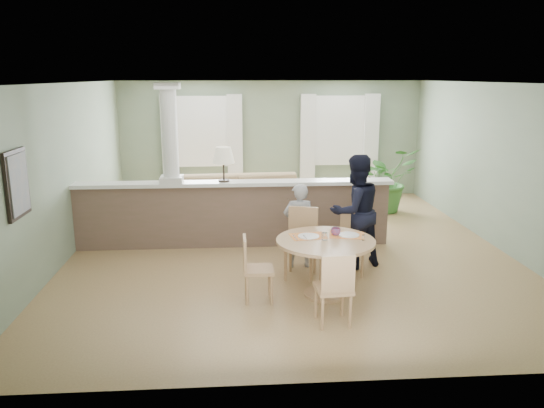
{
  "coord_description": "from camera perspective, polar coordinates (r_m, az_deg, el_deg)",
  "views": [
    {
      "loc": [
        -0.88,
        -8.4,
        2.81
      ],
      "look_at": [
        -0.34,
        -1.0,
        1.01
      ],
      "focal_mm": 35.0,
      "sensor_mm": 36.0,
      "label": 1
    }
  ],
  "objects": [
    {
      "name": "child_person",
      "position": [
        7.88,
        2.91,
        -2.34
      ],
      "size": [
        0.48,
        0.33,
        1.28
      ],
      "primitive_type": "imported",
      "rotation": [
        0.0,
        0.0,
        3.18
      ],
      "color": "#939397",
      "rests_on": "ground"
    },
    {
      "name": "houseplant",
      "position": [
        11.41,
        12.25,
        2.59
      ],
      "size": [
        1.51,
        1.41,
        1.36
      ],
      "primitive_type": "imported",
      "rotation": [
        0.0,
        0.0,
        0.34
      ],
      "color": "#366F2C",
      "rests_on": "ground"
    },
    {
      "name": "chair_near",
      "position": [
        6.11,
        6.8,
        -8.73
      ],
      "size": [
        0.43,
        0.43,
        0.89
      ],
      "rotation": [
        0.0,
        0.0,
        3.22
      ],
      "color": "tan",
      "rests_on": "ground"
    },
    {
      "name": "ground",
      "position": [
        8.9,
        1.74,
        -4.75
      ],
      "size": [
        8.0,
        8.0,
        0.0
      ],
      "primitive_type": "plane",
      "color": "tan",
      "rests_on": "ground"
    },
    {
      "name": "dining_table",
      "position": [
        6.88,
        5.79,
        -5.05
      ],
      "size": [
        1.27,
        1.27,
        0.87
      ],
      "rotation": [
        0.0,
        0.0,
        0.13
      ],
      "color": "tan",
      "rests_on": "ground"
    },
    {
      "name": "chair_side",
      "position": [
        6.76,
        -2.04,
        -6.65
      ],
      "size": [
        0.38,
        0.38,
        0.84
      ],
      "rotation": [
        0.0,
        0.0,
        1.58
      ],
      "color": "tan",
      "rests_on": "ground"
    },
    {
      "name": "man_person",
      "position": [
        7.94,
        8.94,
        -0.79
      ],
      "size": [
        1.01,
        0.91,
        1.7
      ],
      "primitive_type": "imported",
      "rotation": [
        0.0,
        0.0,
        3.52
      ],
      "color": "black",
      "rests_on": "ground"
    },
    {
      "name": "sofa",
      "position": [
        10.22,
        -3.66,
        0.32
      ],
      "size": [
        3.19,
        1.39,
        0.92
      ],
      "primitive_type": "imported",
      "rotation": [
        0.0,
        0.0,
        0.05
      ],
      "color": "#937A50",
      "rests_on": "ground"
    },
    {
      "name": "chair_far_man",
      "position": [
        7.79,
        8.64,
        -3.89
      ],
      "size": [
        0.48,
        0.48,
        0.87
      ],
      "rotation": [
        0.0,
        0.0,
        -0.26
      ],
      "color": "tan",
      "rests_on": "ground"
    },
    {
      "name": "room_shell",
      "position": [
        9.12,
        1.23,
        7.37
      ],
      "size": [
        7.02,
        8.02,
        2.71
      ],
      "color": "gray",
      "rests_on": "ground"
    },
    {
      "name": "pony_wall",
      "position": [
        8.85,
        -4.72,
        -0.13
      ],
      "size": [
        5.32,
        0.38,
        2.7
      ],
      "color": "brown",
      "rests_on": "ground"
    },
    {
      "name": "chair_far_boy",
      "position": [
        7.57,
        3.2,
        -3.77
      ],
      "size": [
        0.56,
        0.56,
        0.99
      ],
      "rotation": [
        0.0,
        0.0,
        -0.3
      ],
      "color": "tan",
      "rests_on": "ground"
    }
  ]
}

